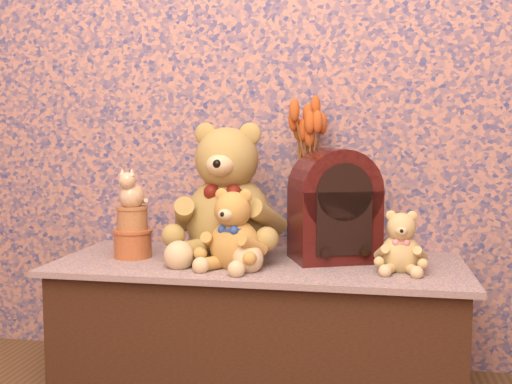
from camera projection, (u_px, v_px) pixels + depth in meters
display_shelf at (259, 324)px, 2.08m from camera, size 1.37×0.57×0.44m
teddy_large at (229, 185)px, 2.11m from camera, size 0.40×0.48×0.50m
teddy_medium at (235, 225)px, 1.96m from camera, size 0.27×0.30×0.27m
teddy_small at (401, 239)px, 1.90m from camera, size 0.17×0.20×0.21m
cathedral_radio at (334, 205)px, 2.06m from camera, size 0.33×0.29×0.38m
ceramic_vase at (307, 228)px, 2.16m from camera, size 0.14×0.14×0.19m
dried_stalks at (308, 141)px, 2.13m from camera, size 0.24×0.24×0.42m
biscuit_tin_lower at (133, 244)px, 2.12m from camera, size 0.17×0.17×0.09m
biscuit_tin_upper at (132, 219)px, 2.11m from camera, size 0.13×0.13×0.08m
cat_figurine at (132, 187)px, 2.10m from camera, size 0.11×0.12×0.14m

